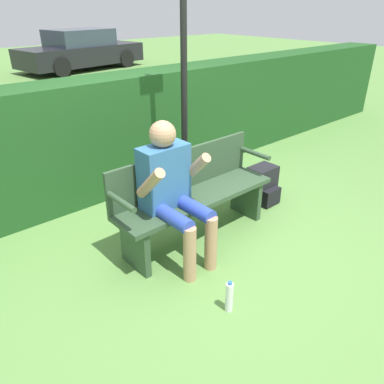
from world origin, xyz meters
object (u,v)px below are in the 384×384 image
object	(u,v)px
parked_car	(81,51)
park_bench	(193,194)
backpack	(263,185)
person_seated	(172,186)
signpost	(184,64)
water_bottle	(229,297)

from	to	relation	value
parked_car	park_bench	bearing A→B (deg)	-119.72
backpack	person_seated	bearing A→B (deg)	-174.69
park_bench	parked_car	xyz separation A→B (m)	(4.06, 10.59, 0.16)
signpost	parked_car	world-z (taller)	signpost
park_bench	signpost	bearing A→B (deg)	55.17
person_seated	park_bench	bearing A→B (deg)	19.50
water_bottle	backpack	bearing A→B (deg)	31.88
backpack	signpost	bearing A→B (deg)	133.27
signpost	water_bottle	bearing A→B (deg)	-120.01
park_bench	backpack	size ratio (longest dim) A/B	3.86
water_bottle	parked_car	world-z (taller)	parked_car
person_seated	water_bottle	distance (m)	1.03
person_seated	backpack	bearing A→B (deg)	5.31
signpost	parked_car	bearing A→B (deg)	70.06
backpack	park_bench	bearing A→B (deg)	-179.41
parked_car	person_seated	bearing A→B (deg)	-121.11
person_seated	parked_car	world-z (taller)	parked_car
water_bottle	signpost	size ratio (longest dim) A/B	0.10
backpack	signpost	xyz separation A→B (m)	(-0.63, 0.67, 1.34)
backpack	parked_car	distance (m)	10.99
backpack	water_bottle	world-z (taller)	backpack
park_bench	parked_car	world-z (taller)	parked_car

